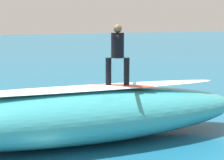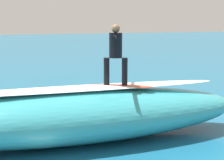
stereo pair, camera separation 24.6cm
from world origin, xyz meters
The scene contains 7 objects.
ground_plane centered at (0.00, 0.00, 0.00)m, with size 120.00×120.00×0.00m, color #196084.
wave_crest centered at (0.70, 2.28, 0.68)m, with size 9.36×2.41×1.36m, color teal.
wave_foam_lip centered at (0.70, 2.28, 1.40)m, with size 7.95×0.85×0.08m, color white.
surfboard_riding centered at (-0.41, 2.31, 1.40)m, with size 1.98×0.45×0.08m, color #E0563D.
surfer_riding centered at (-0.41, 2.31, 2.36)m, with size 0.70×1.41×1.58m.
surfboard_paddling centered at (-1.85, -2.36, 0.04)m, with size 2.08×0.51×0.09m, color #E0563D.
surfer_paddling centered at (-1.74, -2.41, 0.22)m, with size 1.62×0.92×0.31m.
Camera 1 is at (3.07, 11.19, 3.19)m, focal length 58.87 mm.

